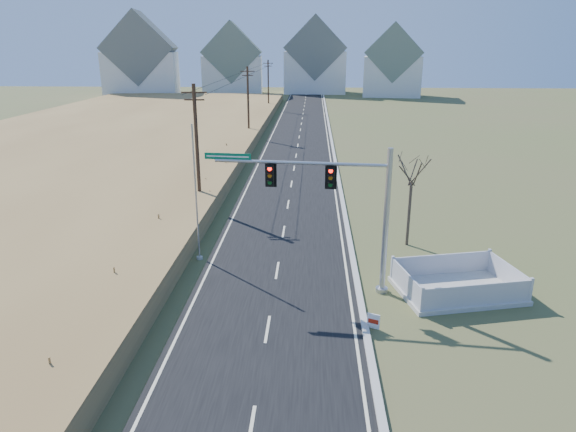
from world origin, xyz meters
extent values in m
plane|color=#4D592B|center=(0.00, 0.00, 0.00)|extent=(260.00, 260.00, 0.00)
cube|color=black|center=(0.00, 50.00, 0.03)|extent=(8.00, 180.00, 0.06)
cube|color=#B2AFA8|center=(4.15, 50.00, 0.09)|extent=(0.30, 180.00, 0.18)
cube|color=#A4844A|center=(-24.00, 40.00, 0.65)|extent=(38.00, 110.00, 1.30)
cylinder|color=#422D1E|center=(-6.50, 15.00, 4.50)|extent=(0.26, 0.26, 9.00)
cube|color=#422D1E|center=(-6.50, 15.00, 8.40)|extent=(1.80, 0.10, 0.10)
cube|color=#422D1E|center=(-6.50, 15.00, 7.90)|extent=(1.40, 0.10, 0.10)
cylinder|color=#422D1E|center=(-6.50, 45.00, 4.50)|extent=(0.26, 0.26, 9.00)
cube|color=#422D1E|center=(-6.50, 45.00, 8.40)|extent=(1.80, 0.10, 0.10)
cube|color=#422D1E|center=(-6.50, 45.00, 7.90)|extent=(1.40, 0.10, 0.10)
cylinder|color=#422D1E|center=(-6.50, 75.00, 4.50)|extent=(0.26, 0.26, 9.00)
cube|color=#422D1E|center=(-6.50, 75.00, 8.40)|extent=(1.80, 0.10, 0.10)
cube|color=#422D1E|center=(-6.50, 75.00, 7.90)|extent=(1.40, 0.10, 0.10)
cube|color=white|center=(-38.00, 100.00, 5.00)|extent=(17.38, 13.12, 10.00)
cube|color=slate|center=(-38.00, 100.00, 10.90)|extent=(17.69, 13.38, 16.29)
cube|color=white|center=(-18.00, 108.00, 4.50)|extent=(14.66, 10.95, 9.00)
cube|color=slate|center=(-18.00, 108.00, 9.90)|extent=(14.93, 11.17, 14.26)
cube|color=white|center=(2.00, 112.00, 5.00)|extent=(15.00, 10.00, 10.00)
cube|color=slate|center=(2.00, 112.00, 10.90)|extent=(15.27, 10.20, 15.27)
cube|color=white|center=(20.00, 104.00, 4.50)|extent=(13.87, 10.31, 9.00)
cube|color=slate|center=(20.00, 104.00, 9.90)|extent=(14.12, 10.51, 13.24)
cylinder|color=#9EA0A5|center=(5.30, 1.89, 0.10)|extent=(0.61, 0.61, 0.20)
cylinder|color=#9EA0A5|center=(5.30, 1.89, 3.57)|extent=(0.27, 0.27, 7.14)
cylinder|color=#9EA0A5|center=(1.24, 2.28, 6.32)|extent=(8.13, 0.95, 0.16)
cube|color=black|center=(2.66, 2.15, 5.70)|extent=(0.37, 0.31, 1.05)
cube|color=black|center=(-0.18, 2.42, 5.70)|extent=(0.37, 0.31, 1.05)
cube|color=#05623E|center=(-2.21, 2.62, 6.53)|extent=(2.24, 0.26, 0.31)
cube|color=#B7B5AD|center=(8.95, 1.96, 0.11)|extent=(6.37, 5.04, 0.21)
cube|color=#B0B0B5|center=(9.36, 0.22, 0.75)|extent=(5.23, 1.29, 1.07)
cube|color=#B0B0B5|center=(8.55, 3.69, 0.75)|extent=(5.23, 1.29, 1.07)
cube|color=#B0B0B5|center=(6.35, 1.35, 0.75)|extent=(0.88, 3.49, 1.07)
cube|color=#B0B0B5|center=(11.56, 2.56, 0.75)|extent=(0.88, 3.49, 1.07)
cube|color=white|center=(4.50, -1.65, 0.36)|extent=(0.53, 0.26, 0.68)
cube|color=#B01C0B|center=(4.49, -1.68, 0.36)|extent=(0.41, 0.19, 0.20)
cylinder|color=#B7B5AD|center=(-4.51, 5.44, 0.08)|extent=(0.34, 0.34, 0.15)
cylinder|color=#9EA0A5|center=(-4.51, 5.44, 3.81)|extent=(0.10, 0.10, 7.62)
cylinder|color=#4C3F33|center=(7.60, 8.24, 1.94)|extent=(0.18, 0.18, 3.88)
camera|label=1|loc=(1.81, -21.07, 11.52)|focal=32.00mm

